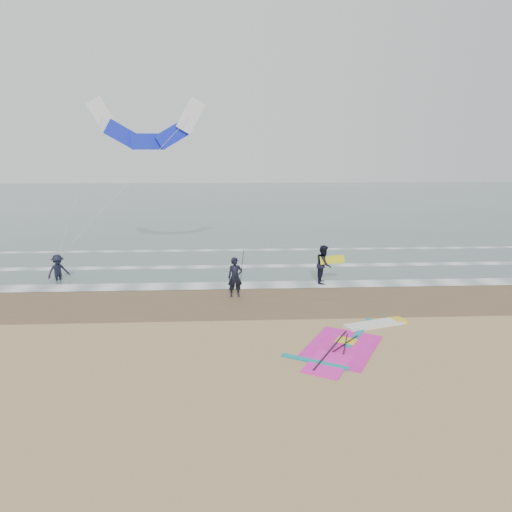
{
  "coord_description": "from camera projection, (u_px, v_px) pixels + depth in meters",
  "views": [
    {
      "loc": [
        -2.44,
        -13.06,
        6.27
      ],
      "look_at": [
        -1.51,
        5.0,
        2.2
      ],
      "focal_mm": 32.0,
      "sensor_mm": 36.0,
      "label": 1
    }
  ],
  "objects": [
    {
      "name": "ground",
      "position": [
        312.0,
        359.0,
        14.22
      ],
      "size": [
        120.0,
        120.0,
        0.0
      ],
      "primitive_type": "plane",
      "color": "tan",
      "rests_on": "ground"
    },
    {
      "name": "sea_water",
      "position": [
        251.0,
        201.0,
        60.98
      ],
      "size": [
        120.0,
        80.0,
        0.02
      ],
      "primitive_type": "cube",
      "color": "#47605E",
      "rests_on": "ground"
    },
    {
      "name": "wet_sand_band",
      "position": [
        289.0,
        299.0,
        20.06
      ],
      "size": [
        120.0,
        5.0,
        0.01
      ],
      "primitive_type": "cube",
      "color": "brown",
      "rests_on": "ground"
    },
    {
      "name": "foam_waterline",
      "position": [
        279.0,
        273.0,
        24.39
      ],
      "size": [
        120.0,
        9.15,
        0.02
      ],
      "color": "white",
      "rests_on": "ground"
    },
    {
      "name": "windsurf_rig",
      "position": [
        352.0,
        341.0,
        15.55
      ],
      "size": [
        5.08,
        4.81,
        0.12
      ],
      "color": "white",
      "rests_on": "ground"
    },
    {
      "name": "person_standing",
      "position": [
        235.0,
        277.0,
        20.25
      ],
      "size": [
        0.7,
        0.5,
        1.8
      ],
      "primitive_type": "imported",
      "rotation": [
        0.0,
        0.0,
        0.11
      ],
      "color": "black",
      "rests_on": "ground"
    },
    {
      "name": "person_walking",
      "position": [
        324.0,
        264.0,
        22.39
      ],
      "size": [
        0.93,
        1.08,
        1.91
      ],
      "primitive_type": "imported",
      "rotation": [
        0.0,
        0.0,
        1.32
      ],
      "color": "black",
      "rests_on": "ground"
    },
    {
      "name": "person_wading",
      "position": [
        58.0,
        264.0,
        22.81
      ],
      "size": [
        1.22,
        1.22,
        1.7
      ],
      "primitive_type": "imported",
      "rotation": [
        0.0,
        0.0,
        0.78
      ],
      "color": "black",
      "rests_on": "ground"
    },
    {
      "name": "held_pole",
      "position": [
        242.0,
        268.0,
        20.18
      ],
      "size": [
        0.17,
        0.86,
        1.82
      ],
      "color": "black",
      "rests_on": "ground"
    },
    {
      "name": "carried_kiteboard",
      "position": [
        332.0,
        260.0,
        22.26
      ],
      "size": [
        1.3,
        0.51,
        0.39
      ],
      "color": "yellow",
      "rests_on": "ground"
    },
    {
      "name": "surf_kite",
      "position": [
        147.0,
        129.0,
        26.33
      ],
      "size": [
        7.31,
        5.23,
        8.35
      ],
      "color": "white",
      "rests_on": "ground"
    }
  ]
}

